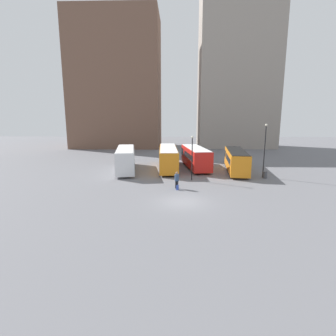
# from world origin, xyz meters

# --- Properties ---
(ground_plane) EXTENTS (160.00, 160.00, 0.00)m
(ground_plane) POSITION_xyz_m (0.00, 0.00, 0.00)
(ground_plane) COLOR slate
(building_block_left) EXTENTS (21.56, 13.32, 31.99)m
(building_block_left) POSITION_xyz_m (-15.70, 45.14, 15.99)
(building_block_left) COLOR brown
(building_block_left) RESTS_ON ground_plane
(building_block_right) EXTENTS (18.67, 10.51, 39.74)m
(building_block_right) POSITION_xyz_m (14.25, 45.14, 19.87)
(building_block_right) COLOR gray
(building_block_right) RESTS_ON ground_plane
(bus_0) EXTENTS (4.16, 11.03, 3.22)m
(bus_0) POSITION_xyz_m (-7.82, 13.94, 1.75)
(bus_0) COLOR silver
(bus_0) RESTS_ON ground_plane
(bus_1) EXTENTS (3.15, 12.26, 3.16)m
(bus_1) POSITION_xyz_m (-1.82, 15.69, 1.72)
(bus_1) COLOR orange
(bus_1) RESTS_ON ground_plane
(bus_2) EXTENTS (4.02, 10.62, 3.09)m
(bus_2) POSITION_xyz_m (2.24, 16.18, 1.68)
(bus_2) COLOR red
(bus_2) RESTS_ON ground_plane
(bus_3) EXTENTS (3.62, 11.22, 2.98)m
(bus_3) POSITION_xyz_m (7.81, 14.04, 1.62)
(bus_3) COLOR orange
(bus_3) RESTS_ON ground_plane
(traveler) EXTENTS (0.62, 0.62, 1.85)m
(traveler) POSITION_xyz_m (-0.54, 4.50, 1.10)
(traveler) COLOR black
(traveler) RESTS_ON ground_plane
(suitcase) EXTENTS (0.28, 0.35, 0.73)m
(suitcase) POSITION_xyz_m (-0.47, 3.99, 0.26)
(suitcase) COLOR #334CB2
(suitcase) RESTS_ON ground_plane
(lamp_post_0) EXTENTS (0.28, 0.28, 5.36)m
(lamp_post_0) POSITION_xyz_m (1.28, 8.38, 3.17)
(lamp_post_0) COLOR black
(lamp_post_0) RESTS_ON ground_plane
(lamp_post_1) EXTENTS (0.28, 0.28, 6.72)m
(lamp_post_1) POSITION_xyz_m (10.42, 10.23, 3.88)
(lamp_post_1) COLOR black
(lamp_post_1) RESTS_ON ground_plane
(trash_bin) EXTENTS (0.52, 0.52, 0.85)m
(trash_bin) POSITION_xyz_m (10.52, 9.71, 0.42)
(trash_bin) COLOR #47474C
(trash_bin) RESTS_ON ground_plane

